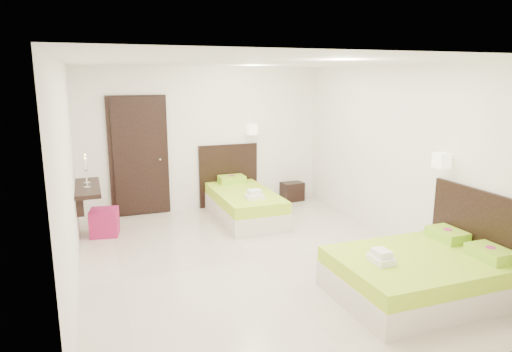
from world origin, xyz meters
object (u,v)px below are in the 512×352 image
object	(u,v)px
bed_double	(423,272)
ottoman	(105,222)
nightstand	(291,191)
bed_single	(243,202)

from	to	relation	value
bed_double	ottoman	world-z (taller)	bed_double
nightstand	ottoman	world-z (taller)	ottoman
bed_single	ottoman	bearing A→B (deg)	-177.63
nightstand	ottoman	distance (m)	3.70
bed_single	nightstand	distance (m)	1.50
bed_single	nightstand	bearing A→B (deg)	30.95
bed_double	nightstand	distance (m)	4.24
ottoman	nightstand	bearing A→B (deg)	13.54
bed_single	bed_double	world-z (taller)	bed_single
bed_double	ottoman	distance (m)	4.70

